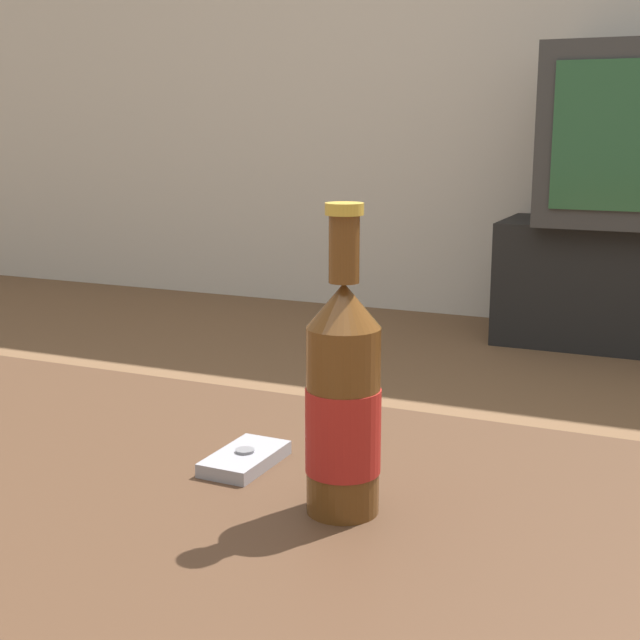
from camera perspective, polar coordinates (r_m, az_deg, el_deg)
coffee_table at (r=0.94m, az=-15.04°, el=-13.70°), size 1.10×0.66×0.46m
tv_stand at (r=3.44m, az=19.58°, el=2.10°), size 0.97×0.43×0.45m
beer_bottle at (r=0.77m, az=1.50°, el=-5.27°), size 0.07×0.07×0.27m
cell_phone at (r=0.91m, az=-4.82°, el=-8.83°), size 0.06×0.10×0.02m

